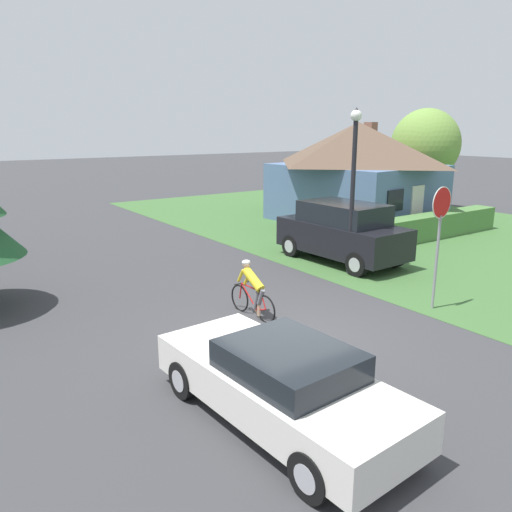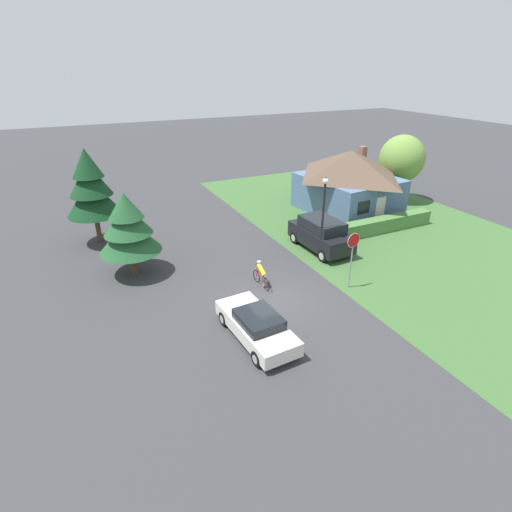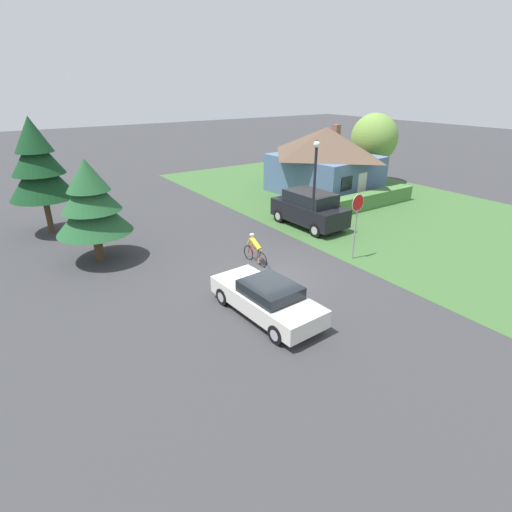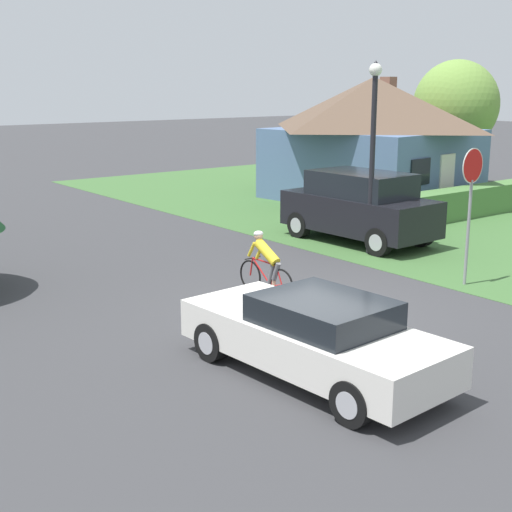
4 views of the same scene
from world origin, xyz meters
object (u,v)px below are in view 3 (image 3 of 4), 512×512
object	(u,v)px
cyclist	(255,249)
conifer_tall_far	(38,164)
cottage_house	(325,159)
sedan_left_lane	(267,299)
conifer_tall_near	(91,202)
parked_suv_right	(309,209)
deciduous_tree_right	(374,138)
street_lamp	(315,178)
stop_sign	(357,213)

from	to	relation	value
cyclist	conifer_tall_far	distance (m)	12.30
cottage_house	sedan_left_lane	size ratio (longest dim) A/B	1.72
conifer_tall_near	conifer_tall_far	size ratio (longest dim) A/B	0.77
parked_suv_right	deciduous_tree_right	distance (m)	12.87
cyclist	street_lamp	size ratio (longest dim) A/B	0.34
cottage_house	cyclist	world-z (taller)	cottage_house
stop_sign	conifer_tall_far	xyz separation A→B (m)	(-10.98, 11.84, 1.51)
cottage_house	parked_suv_right	size ratio (longest dim) A/B	1.72
cottage_house	conifer_tall_near	world-z (taller)	cottage_house
sedan_left_lane	conifer_tall_far	size ratio (longest dim) A/B	0.75
street_lamp	conifer_tall_near	xyz separation A→B (m)	(-10.31, 3.05, -0.32)
cyclist	deciduous_tree_right	world-z (taller)	deciduous_tree_right
cottage_house	cyclist	size ratio (longest dim) A/B	4.63
conifer_tall_near	deciduous_tree_right	xyz separation A→B (m)	(22.52, 3.58, 0.76)
conifer_tall_far	deciduous_tree_right	xyz separation A→B (m)	(23.72, -1.76, -0.17)
cyclist	conifer_tall_far	size ratio (longest dim) A/B	0.28
stop_sign	deciduous_tree_right	distance (m)	16.30
sedan_left_lane	conifer_tall_near	xyz separation A→B (m)	(-3.57, 8.27, 2.12)
parked_suv_right	street_lamp	distance (m)	2.52
street_lamp	deciduous_tree_right	distance (m)	13.89
parked_suv_right	sedan_left_lane	bearing A→B (deg)	128.51
cottage_house	parked_suv_right	distance (m)	8.17
sedan_left_lane	deciduous_tree_right	size ratio (longest dim) A/B	0.84
sedan_left_lane	conifer_tall_far	bearing A→B (deg)	16.06
sedan_left_lane	stop_sign	distance (m)	6.63
stop_sign	parked_suv_right	bearing A→B (deg)	-109.82
sedan_left_lane	conifer_tall_near	size ratio (longest dim) A/B	0.98
parked_suv_right	deciduous_tree_right	xyz separation A→B (m)	(11.39, 5.44, 2.51)
sedan_left_lane	deciduous_tree_right	distance (m)	22.53
sedan_left_lane	conifer_tall_near	distance (m)	9.25
sedan_left_lane	parked_suv_right	xyz separation A→B (m)	(7.56, 6.40, 0.37)
sedan_left_lane	street_lamp	world-z (taller)	street_lamp
stop_sign	conifer_tall_near	size ratio (longest dim) A/B	0.66
conifer_tall_near	cyclist	bearing A→B (deg)	-37.12
sedan_left_lane	conifer_tall_far	xyz separation A→B (m)	(-4.78, 13.60, 3.06)
cyclist	street_lamp	distance (m)	5.32
cottage_house	conifer_tall_near	bearing A→B (deg)	-174.48
cottage_house	parked_suv_right	xyz separation A→B (m)	(-6.08, -5.28, -1.41)
conifer_tall_far	stop_sign	bearing A→B (deg)	-47.16
cottage_house	street_lamp	xyz separation A→B (m)	(-6.90, -6.46, 0.65)
cyclist	deciduous_tree_right	bearing A→B (deg)	-67.99
cottage_house	parked_suv_right	bearing A→B (deg)	-144.71
conifer_tall_far	conifer_tall_near	bearing A→B (deg)	-77.27
cottage_house	conifer_tall_far	world-z (taller)	conifer_tall_far
cyclist	conifer_tall_far	world-z (taller)	conifer_tall_far
cottage_house	cyclist	distance (m)	13.95
street_lamp	conifer_tall_near	world-z (taller)	street_lamp
sedan_left_lane	cyclist	distance (m)	4.48
sedan_left_lane	deciduous_tree_right	xyz separation A→B (m)	(18.94, 11.85, 2.88)
cyclist	street_lamp	world-z (taller)	street_lamp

